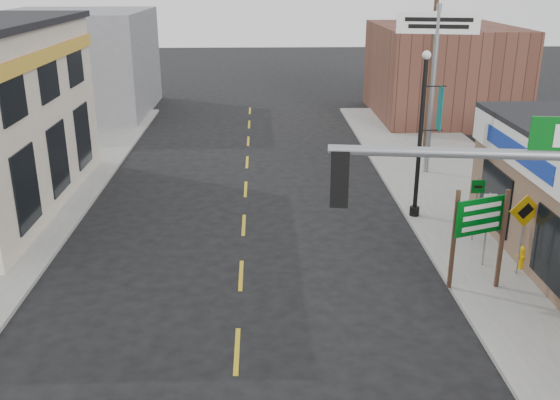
{
  "coord_description": "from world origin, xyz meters",
  "views": [
    {
      "loc": [
        0.6,
        -8.88,
        8.54
      ],
      "look_at": [
        1.14,
        6.9,
        2.8
      ],
      "focal_mm": 40.0,
      "sensor_mm": 36.0,
      "label": 1
    }
  ],
  "objects_px": {
    "fire_hydrant": "(523,256)",
    "utility_pole_far": "(432,62)",
    "guide_sign": "(480,226)",
    "lamp_post": "(423,123)",
    "dance_center_sign": "(436,49)"
  },
  "relations": [
    {
      "from": "fire_hydrant",
      "to": "utility_pole_far",
      "type": "height_order",
      "value": "utility_pole_far"
    },
    {
      "from": "fire_hydrant",
      "to": "utility_pole_far",
      "type": "bearing_deg",
      "value": 87.69
    },
    {
      "from": "guide_sign",
      "to": "utility_pole_far",
      "type": "xyz_separation_m",
      "value": [
        2.42,
        14.94,
        2.47
      ]
    },
    {
      "from": "fire_hydrant",
      "to": "lamp_post",
      "type": "height_order",
      "value": "lamp_post"
    },
    {
      "from": "lamp_post",
      "to": "dance_center_sign",
      "type": "distance_m",
      "value": 5.98
    },
    {
      "from": "lamp_post",
      "to": "utility_pole_far",
      "type": "xyz_separation_m",
      "value": [
        2.69,
        9.28,
        0.89
      ]
    },
    {
      "from": "lamp_post",
      "to": "dance_center_sign",
      "type": "bearing_deg",
      "value": 72.62
    },
    {
      "from": "fire_hydrant",
      "to": "dance_center_sign",
      "type": "bearing_deg",
      "value": 92.28
    },
    {
      "from": "fire_hydrant",
      "to": "lamp_post",
      "type": "xyz_separation_m",
      "value": [
        -2.14,
        4.49,
        3.06
      ]
    },
    {
      "from": "dance_center_sign",
      "to": "utility_pole_far",
      "type": "bearing_deg",
      "value": 88.44
    },
    {
      "from": "lamp_post",
      "to": "dance_center_sign",
      "type": "relative_size",
      "value": 0.82
    },
    {
      "from": "fire_hydrant",
      "to": "lamp_post",
      "type": "distance_m",
      "value": 5.84
    },
    {
      "from": "guide_sign",
      "to": "utility_pole_far",
      "type": "distance_m",
      "value": 15.33
    },
    {
      "from": "guide_sign",
      "to": "dance_center_sign",
      "type": "height_order",
      "value": "dance_center_sign"
    },
    {
      "from": "lamp_post",
      "to": "guide_sign",
      "type": "bearing_deg",
      "value": -86.56
    }
  ]
}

